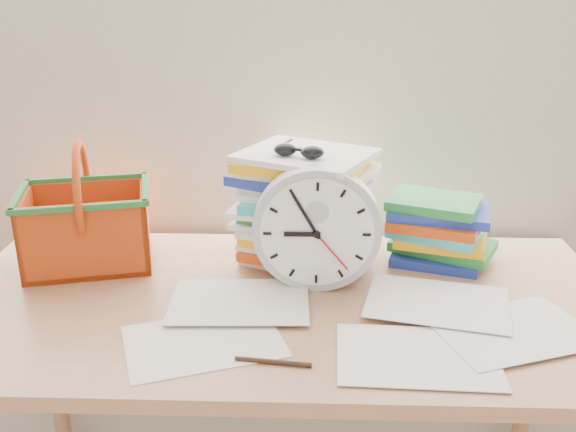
{
  "coord_description": "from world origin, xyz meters",
  "views": [
    {
      "loc": [
        0.05,
        0.41,
        1.38
      ],
      "look_at": [
        0.01,
        1.6,
        0.93
      ],
      "focal_mm": 40.0,
      "sensor_mm": 36.0,
      "label": 1
    }
  ],
  "objects_px": {
    "book_stack": "(438,230)",
    "basket": "(85,205)",
    "clock": "(317,229)",
    "desk": "(284,329)",
    "paper_stack": "(304,208)"
  },
  "relations": [
    {
      "from": "paper_stack",
      "to": "book_stack",
      "type": "height_order",
      "value": "paper_stack"
    },
    {
      "from": "basket",
      "to": "desk",
      "type": "bearing_deg",
      "value": -33.84
    },
    {
      "from": "desk",
      "to": "basket",
      "type": "distance_m",
      "value": 0.53
    },
    {
      "from": "paper_stack",
      "to": "book_stack",
      "type": "xyz_separation_m",
      "value": [
        0.31,
        0.02,
        -0.06
      ]
    },
    {
      "from": "paper_stack",
      "to": "clock",
      "type": "height_order",
      "value": "clock"
    },
    {
      "from": "paper_stack",
      "to": "clock",
      "type": "relative_size",
      "value": 1.13
    },
    {
      "from": "paper_stack",
      "to": "basket",
      "type": "bearing_deg",
      "value": -176.92
    },
    {
      "from": "book_stack",
      "to": "basket",
      "type": "xyz_separation_m",
      "value": [
        -0.81,
        -0.04,
        0.07
      ]
    },
    {
      "from": "clock",
      "to": "basket",
      "type": "distance_m",
      "value": 0.54
    },
    {
      "from": "paper_stack",
      "to": "basket",
      "type": "xyz_separation_m",
      "value": [
        -0.5,
        -0.03,
        0.01
      ]
    },
    {
      "from": "book_stack",
      "to": "basket",
      "type": "distance_m",
      "value": 0.82
    },
    {
      "from": "basket",
      "to": "clock",
      "type": "bearing_deg",
      "value": -25.53
    },
    {
      "from": "book_stack",
      "to": "basket",
      "type": "bearing_deg",
      "value": -176.83
    },
    {
      "from": "clock",
      "to": "book_stack",
      "type": "distance_m",
      "value": 0.33
    },
    {
      "from": "clock",
      "to": "basket",
      "type": "height_order",
      "value": "basket"
    }
  ]
}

